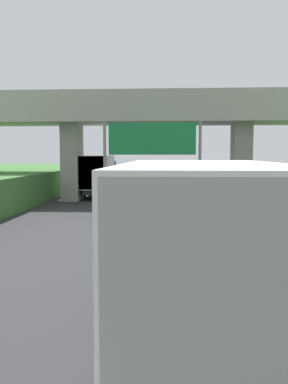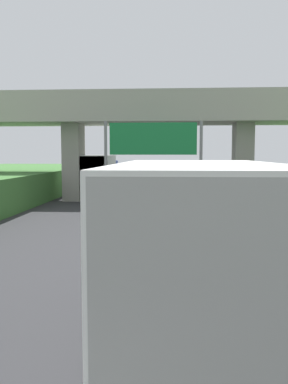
# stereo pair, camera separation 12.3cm
# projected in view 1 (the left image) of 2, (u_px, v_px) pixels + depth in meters

# --- Properties ---
(lane_centre_stripe) EXTENTS (0.20, 89.77, 0.01)m
(lane_centre_stripe) POSITION_uv_depth(u_px,v_px,m) (152.00, 213.00, 24.53)
(lane_centre_stripe) COLOR white
(lane_centre_stripe) RESTS_ON ground
(overpass_bridge) EXTENTS (40.00, 4.80, 8.01)m
(overpass_bridge) POSITION_uv_depth(u_px,v_px,m) (156.00, 120.00, 30.14)
(overpass_bridge) COLOR #9E998E
(overpass_bridge) RESTS_ON ground
(overhead_highway_sign) EXTENTS (5.88, 0.18, 5.51)m
(overhead_highway_sign) POSITION_uv_depth(u_px,v_px,m) (152.00, 145.00, 24.09)
(overhead_highway_sign) COLOR slate
(overhead_highway_sign) RESTS_ON ground
(truck_silver) EXTENTS (2.44, 7.30, 3.44)m
(truck_silver) POSITION_uv_depth(u_px,v_px,m) (199.00, 251.00, 6.82)
(truck_silver) COLOR black
(truck_silver) RESTS_ON ground
(truck_blue) EXTENTS (2.44, 7.30, 3.44)m
(truck_blue) POSITION_uv_depth(u_px,v_px,m) (98.00, 173.00, 33.40)
(truck_blue) COLOR black
(truck_blue) RESTS_ON ground
(car_green) EXTENTS (1.86, 4.10, 1.72)m
(car_green) POSITION_uv_depth(u_px,v_px,m) (173.00, 180.00, 41.22)
(car_green) COLOR #236B38
(car_green) RESTS_ON ground
(construction_barrel_3) EXTENTS (0.57, 0.57, 0.90)m
(construction_barrel_3) POSITION_uv_depth(u_px,v_px,m) (266.00, 208.00, 23.12)
(construction_barrel_3) COLOR orange
(construction_barrel_3) RESTS_ON ground
(construction_barrel_4) EXTENTS (0.57, 0.57, 0.90)m
(construction_barrel_4) POSITION_uv_depth(u_px,v_px,m) (246.00, 198.00, 28.55)
(construction_barrel_4) COLOR orange
(construction_barrel_4) RESTS_ON ground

